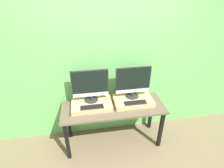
{
  "coord_description": "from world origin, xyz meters",
  "views": [
    {
      "loc": [
        -0.38,
        -1.84,
        2.36
      ],
      "look_at": [
        0.0,
        0.41,
        1.06
      ],
      "focal_mm": 28.0,
      "sensor_mm": 36.0,
      "label": 1
    }
  ],
  "objects_px": {
    "keyboard_right": "(135,103)",
    "monitor_right": "(133,82)",
    "keyboard_left": "(92,107)",
    "monitor_left": "(90,85)"
  },
  "relations": [
    {
      "from": "monitor_left",
      "to": "keyboard_right",
      "type": "bearing_deg",
      "value": -16.37
    },
    {
      "from": "monitor_left",
      "to": "monitor_right",
      "type": "bearing_deg",
      "value": 0.0
    },
    {
      "from": "monitor_right",
      "to": "monitor_left",
      "type": "bearing_deg",
      "value": 180.0
    },
    {
      "from": "keyboard_right",
      "to": "monitor_right",
      "type": "bearing_deg",
      "value": 90.0
    },
    {
      "from": "monitor_right",
      "to": "keyboard_right",
      "type": "xyz_separation_m",
      "value": [
        0.0,
        -0.19,
        -0.26
      ]
    },
    {
      "from": "monitor_right",
      "to": "keyboard_left",
      "type": "bearing_deg",
      "value": -163.63
    },
    {
      "from": "monitor_left",
      "to": "monitor_right",
      "type": "xyz_separation_m",
      "value": [
        0.65,
        0.0,
        0.0
      ]
    },
    {
      "from": "keyboard_left",
      "to": "keyboard_right",
      "type": "xyz_separation_m",
      "value": [
        0.65,
        0.0,
        0.0
      ]
    },
    {
      "from": "monitor_left",
      "to": "monitor_right",
      "type": "distance_m",
      "value": 0.65
    },
    {
      "from": "keyboard_right",
      "to": "monitor_left",
      "type": "bearing_deg",
      "value": 163.63
    }
  ]
}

